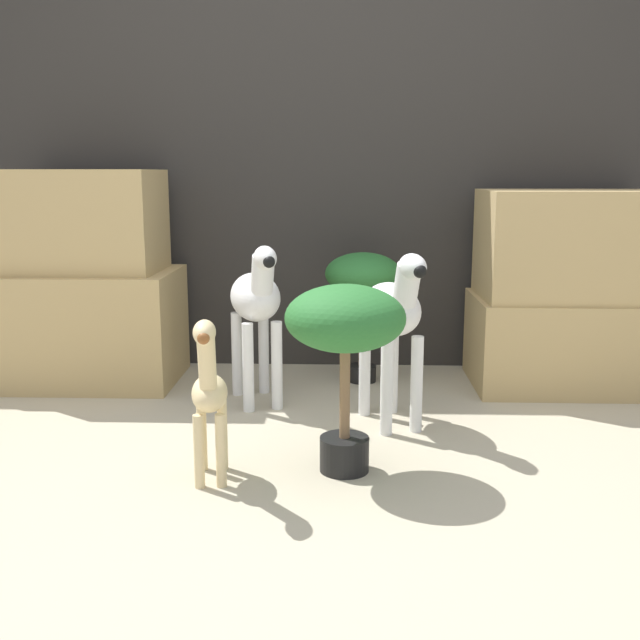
% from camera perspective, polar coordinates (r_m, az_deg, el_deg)
% --- Properties ---
extents(ground_plane, '(14.00, 14.00, 0.00)m').
position_cam_1_polar(ground_plane, '(2.38, -0.70, -13.54)').
color(ground_plane, '#B2A88E').
extents(wall_back, '(6.40, 0.08, 2.20)m').
position_cam_1_polar(wall_back, '(3.86, 0.48, 12.77)').
color(wall_back, '#2D2B28').
rests_on(wall_back, ground_plane).
extents(rock_pillar_left, '(0.84, 0.58, 1.01)m').
position_cam_1_polar(rock_pillar_left, '(3.72, -17.39, 2.44)').
color(rock_pillar_left, tan).
rests_on(rock_pillar_left, ground_plane).
extents(rock_pillar_right, '(0.84, 0.58, 0.91)m').
position_cam_1_polar(rock_pillar_right, '(3.66, 18.27, 1.97)').
color(rock_pillar_right, tan).
rests_on(rock_pillar_right, ground_plane).
extents(zebra_right, '(0.31, 0.49, 0.71)m').
position_cam_1_polar(zebra_right, '(2.93, 5.60, 0.33)').
color(zebra_right, white).
rests_on(zebra_right, ground_plane).
extents(zebra_left, '(0.31, 0.49, 0.71)m').
position_cam_1_polar(zebra_left, '(3.21, -4.86, 1.29)').
color(zebra_left, white).
rests_on(zebra_left, ground_plane).
extents(giraffe_figurine, '(0.14, 0.34, 0.56)m').
position_cam_1_polar(giraffe_figurine, '(2.42, -8.46, -5.43)').
color(giraffe_figurine, beige).
rests_on(giraffe_figurine, ground_plane).
extents(potted_palm_front, '(0.40, 0.40, 0.64)m').
position_cam_1_polar(potted_palm_front, '(2.45, 1.93, -0.83)').
color(potted_palm_front, black).
rests_on(potted_palm_front, ground_plane).
extents(potted_palm_back, '(0.36, 0.36, 0.62)m').
position_cam_1_polar(potted_palm_back, '(3.54, 3.30, 3.08)').
color(potted_palm_back, black).
rests_on(potted_palm_back, ground_plane).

